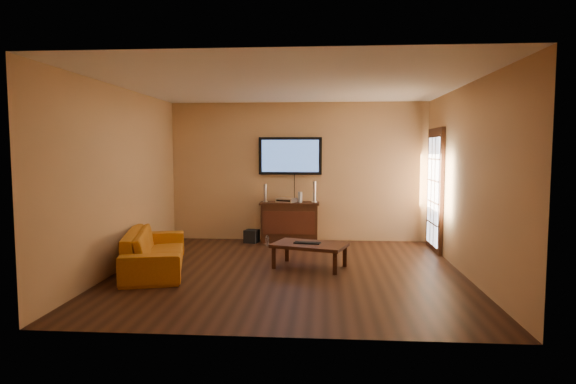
# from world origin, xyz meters

# --- Properties ---
(ground_plane) EXTENTS (5.00, 5.00, 0.00)m
(ground_plane) POSITION_xyz_m (0.00, 0.00, 0.00)
(ground_plane) COLOR black
(ground_plane) RESTS_ON ground
(room_walls) EXTENTS (5.00, 5.00, 5.00)m
(room_walls) POSITION_xyz_m (0.00, 0.62, 1.69)
(room_walls) COLOR tan
(room_walls) RESTS_ON ground
(french_door) EXTENTS (0.07, 1.02, 2.22)m
(french_door) POSITION_xyz_m (2.46, 1.70, 1.05)
(french_door) COLOR black
(french_door) RESTS_ON ground
(media_console) EXTENTS (1.14, 0.44, 0.77)m
(media_console) POSITION_xyz_m (-0.15, 2.27, 0.39)
(media_console) COLOR black
(media_console) RESTS_ON ground
(television) EXTENTS (1.23, 0.08, 0.73)m
(television) POSITION_xyz_m (-0.15, 2.45, 1.66)
(television) COLOR black
(television) RESTS_ON ground
(coffee_table) EXTENTS (1.22, 0.94, 0.37)m
(coffee_table) POSITION_xyz_m (0.29, 0.25, 0.32)
(coffee_table) COLOR black
(coffee_table) RESTS_ON ground
(sofa) EXTENTS (1.10, 2.11, 0.79)m
(sofa) POSITION_xyz_m (-1.99, -0.04, 0.40)
(sofa) COLOR #BE6B15
(sofa) RESTS_ON ground
(speaker_left) EXTENTS (0.09, 0.09, 0.34)m
(speaker_left) POSITION_xyz_m (-0.63, 2.31, 0.93)
(speaker_left) COLOR silver
(speaker_left) RESTS_ON media_console
(speaker_right) EXTENTS (0.11, 0.11, 0.40)m
(speaker_right) POSITION_xyz_m (0.32, 2.29, 0.96)
(speaker_right) COLOR silver
(speaker_right) RESTS_ON media_console
(av_receiver) EXTENTS (0.42, 0.37, 0.08)m
(av_receiver) POSITION_xyz_m (-0.22, 2.28, 0.81)
(av_receiver) COLOR silver
(av_receiver) RESTS_ON media_console
(game_console) EXTENTS (0.09, 0.15, 0.20)m
(game_console) POSITION_xyz_m (0.05, 2.28, 0.87)
(game_console) COLOR white
(game_console) RESTS_ON media_console
(subwoofer) EXTENTS (0.30, 0.30, 0.24)m
(subwoofer) POSITION_xyz_m (-0.88, 2.16, 0.12)
(subwoofer) COLOR black
(subwoofer) RESTS_ON ground
(bottle) EXTENTS (0.07, 0.07, 0.20)m
(bottle) POSITION_xyz_m (-0.55, 1.86, 0.09)
(bottle) COLOR white
(bottle) RESTS_ON ground
(keyboard) EXTENTS (0.41, 0.22, 0.02)m
(keyboard) POSITION_xyz_m (0.25, 0.26, 0.38)
(keyboard) COLOR black
(keyboard) RESTS_ON coffee_table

